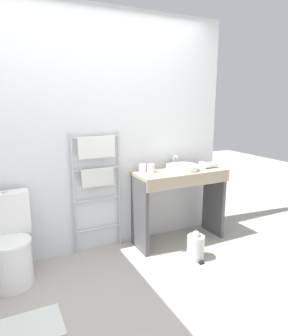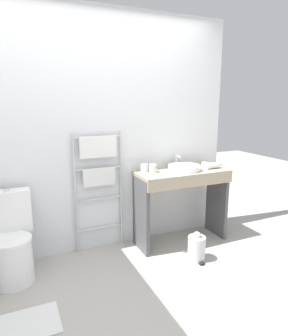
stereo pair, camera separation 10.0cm
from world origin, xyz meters
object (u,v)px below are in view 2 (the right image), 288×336
at_px(sink_basin, 184,167).
at_px(hair_dryer, 212,165).
at_px(cup_near_edge, 153,168).
at_px(toilet, 11,244).
at_px(towel_radiator, 99,169).
at_px(trash_bin, 197,248).
at_px(cup_near_wall, 144,168).

bearing_deg(sink_basin, hair_dryer, -6.97).
bearing_deg(cup_near_edge, toilet, -176.36).
distance_m(towel_radiator, sink_basin, 0.95).
relative_size(towel_radiator, sink_basin, 3.60).
xyz_separation_m(sink_basin, trash_bin, (-0.11, -0.45, -0.74)).
relative_size(towel_radiator, cup_near_wall, 15.25).
xyz_separation_m(cup_near_wall, cup_near_edge, (0.07, -0.06, 0.00)).
distance_m(towel_radiator, trash_bin, 1.30).
bearing_deg(cup_near_wall, hair_dryer, -11.59).
bearing_deg(towel_radiator, toilet, -165.20).
bearing_deg(cup_near_wall, cup_near_edge, -40.69).
xyz_separation_m(sink_basin, cup_near_wall, (-0.44, 0.12, 0.01)).
bearing_deg(hair_dryer, towel_radiator, 169.22).
distance_m(cup_near_edge, hair_dryer, 0.72).
bearing_deg(toilet, trash_bin, -13.56).
distance_m(toilet, sink_basin, 1.90).
xyz_separation_m(toilet, trash_bin, (1.72, -0.41, -0.21)).
xyz_separation_m(towel_radiator, trash_bin, (0.82, -0.65, -0.77)).
bearing_deg(sink_basin, cup_near_wall, 164.82).
bearing_deg(sink_basin, towel_radiator, 167.80).
height_order(toilet, trash_bin, toilet).
bearing_deg(sink_basin, cup_near_edge, 171.23).
relative_size(sink_basin, cup_near_wall, 4.24).
relative_size(toilet, towel_radiator, 0.63).
xyz_separation_m(towel_radiator, cup_near_wall, (0.49, -0.08, -0.02)).
bearing_deg(toilet, cup_near_edge, 3.64).
bearing_deg(toilet, cup_near_wall, 6.41).
bearing_deg(cup_near_wall, sink_basin, -15.18).
bearing_deg(trash_bin, towel_radiator, 141.58).
bearing_deg(cup_near_edge, cup_near_wall, 139.31).
bearing_deg(trash_bin, cup_near_edge, 117.10).
bearing_deg(hair_dryer, cup_near_edge, 172.11).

